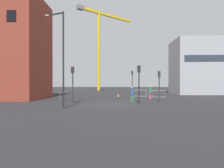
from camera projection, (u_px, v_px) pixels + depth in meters
The scene contains 15 objects.
ground at pixel (110, 105), 17.53m from camera, with size 160.00×160.00×0.00m, color black.
brick_building at pixel (6, 49), 24.05m from camera, with size 10.20×7.46×13.54m.
office_block at pixel (198, 67), 34.66m from camera, with size 9.45×7.08×10.54m.
construction_crane at pixel (100, 37), 51.99m from camera, with size 15.67×12.52×23.31m.
streetlamp_tall at pixel (61, 52), 14.96m from camera, with size 1.86×0.76×8.17m.
traffic_light_median at pixel (139, 78), 18.06m from camera, with size 0.38×0.26×3.94m.
traffic_light_near at pixel (159, 81), 20.16m from camera, with size 0.25×0.37×3.52m.
traffic_light_verge at pixel (73, 79), 18.97m from camera, with size 0.38×0.36×3.90m.
traffic_light_corner at pixel (132, 79), 30.12m from camera, with size 0.37×0.25×4.22m.
pedestrian_walking at pixel (132, 93), 19.85m from camera, with size 0.34×0.34×1.73m.
pedestrian_waiting at pixel (150, 92), 23.29m from camera, with size 0.34×0.34×1.75m.
safety_barrier_mid_span at pixel (63, 96), 22.00m from camera, with size 0.20×2.43×1.08m.
safety_barrier_front at pixel (139, 93), 27.48m from camera, with size 2.56×0.39×1.08m.
safety_barrier_left_run at pixel (159, 94), 25.88m from camera, with size 2.03×0.27×1.08m.
traffic_cone_striped at pixel (118, 96), 27.41m from camera, with size 0.45×0.45×0.45m.
Camera 1 is at (0.67, -17.50, 2.15)m, focal length 28.37 mm.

